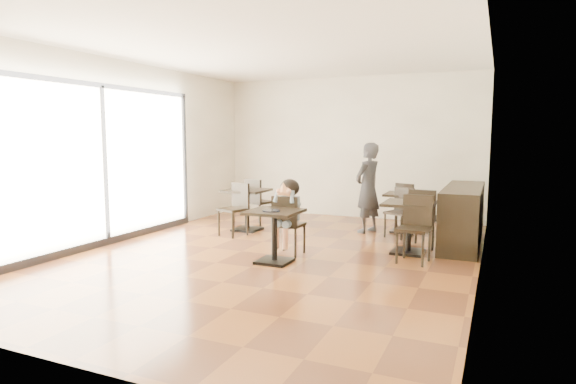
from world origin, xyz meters
The scene contains 23 objects.
floor centered at (0.00, 0.00, 0.00)m, with size 6.00×8.00×0.01m, color brown.
ceiling centered at (0.00, 0.00, 3.20)m, with size 6.00×8.00×0.01m, color white.
wall_back centered at (0.00, 4.00, 1.60)m, with size 6.00×0.01×3.20m, color white.
wall_front centered at (0.00, -4.00, 1.60)m, with size 6.00×0.01×3.20m, color white.
wall_left centered at (-3.00, 0.00, 1.60)m, with size 0.01×8.00×3.20m, color white.
wall_right centered at (3.00, 0.00, 1.60)m, with size 0.01×8.00×3.20m, color white.
storefront_window centered at (-2.97, -0.50, 1.40)m, with size 0.04×4.50×2.60m, color white.
child_table centered at (0.20, -0.42, 0.39)m, with size 0.74×0.74×0.79m, color black, non-canonical shape.
child_chair centered at (0.20, 0.13, 0.47)m, with size 0.42×0.42×0.94m, color black, non-canonical shape.
child centered at (0.20, 0.13, 0.59)m, with size 0.42×0.59×1.19m, color slate, non-canonical shape.
plate centered at (0.20, -0.52, 0.79)m, with size 0.27×0.27×0.02m, color black.
pizza_slice centered at (0.20, -0.06, 1.03)m, with size 0.28×0.21×0.06m, color tan, non-canonical shape.
adult_patron centered at (0.88, 2.36, 0.87)m, with size 0.63×0.42×1.74m, color #323236.
cafe_table_mid centered at (1.91, 0.97, 0.41)m, with size 0.78×0.78×0.82m, color black, non-canonical shape.
cafe_table_left centered at (-1.34, 1.57, 0.41)m, with size 0.78×0.78×0.82m, color black, non-canonical shape.
cafe_table_back centered at (1.53, 2.66, 0.38)m, with size 0.72×0.72×0.76m, color black, non-canonical shape.
chair_mid_a centered at (2.08, 1.52, 0.50)m, with size 0.45×0.45×0.99m, color black, non-canonical shape.
chair_mid_b centered at (2.08, 0.42, 0.50)m, with size 0.45×0.45×0.99m, color black, non-canonical shape.
chair_left_a centered at (-1.34, 2.12, 0.49)m, with size 0.44×0.44×0.99m, color black, non-canonical shape.
chair_left_b centered at (-1.34, 1.02, 0.49)m, with size 0.44×0.44×0.99m, color black, non-canonical shape.
chair_back_a centered at (1.53, 3.21, 0.46)m, with size 0.41×0.41×0.91m, color black, non-canonical shape.
chair_back_b centered at (1.53, 2.11, 0.46)m, with size 0.41×0.41×0.91m, color black, non-canonical shape.
service_counter centered at (2.65, 2.00, 0.50)m, with size 0.60×2.40×1.00m, color black.
Camera 1 is at (3.19, -6.70, 1.87)m, focal length 30.00 mm.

